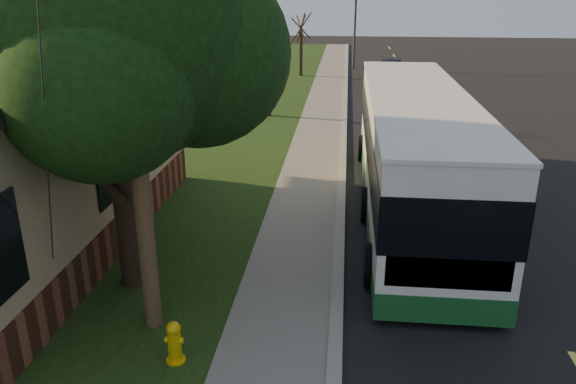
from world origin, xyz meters
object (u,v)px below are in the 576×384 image
at_px(utility_pole, 129,71).
at_px(transit_bus, 414,149).
at_px(bare_tree_near, 268,70).
at_px(distant_car, 389,69).
at_px(leafy_tree, 113,26).
at_px(bare_tree_far, 301,46).
at_px(traffic_signal, 355,23).
at_px(fire_hydrant, 174,342).

bearing_deg(utility_pole, transit_bus, 50.41).
height_order(bare_tree_near, transit_bus, bare_tree_near).
bearing_deg(transit_bus, distant_car, 87.86).
relative_size(utility_pole, leafy_tree, 1.16).
distance_m(utility_pole, leafy_tree, 1.94).
height_order(leafy_tree, transit_bus, leafy_tree).
bearing_deg(leafy_tree, bare_tree_far, 87.55).
bearing_deg(leafy_tree, distant_car, 75.19).
height_order(bare_tree_near, bare_tree_far, bare_tree_near).
height_order(bare_tree_near, traffic_signal, traffic_signal).
bearing_deg(traffic_signal, bare_tree_far, -131.19).
relative_size(bare_tree_far, distant_car, 0.91).
xyz_separation_m(transit_bus, distant_car, (0.80, 21.34, -0.97)).
distance_m(bare_tree_far, traffic_signal, 5.44).
height_order(leafy_tree, bare_tree_far, leafy_tree).
xyz_separation_m(fire_hydrant, transit_bus, (4.50, 7.29, 1.29)).
height_order(leafy_tree, distant_car, leafy_tree).
bearing_deg(utility_pole, bare_tree_near, 90.66).
bearing_deg(traffic_signal, bare_tree_near, -104.04).
height_order(fire_hydrant, distant_car, distant_car).
xyz_separation_m(bare_tree_far, traffic_signal, (3.50, 4.00, 1.16)).
xyz_separation_m(bare_tree_near, transit_bus, (5.40, -10.71, -0.43)).
xyz_separation_m(utility_pole, traffic_signal, (3.81, 33.01, -1.47)).
distance_m(bare_tree_near, distant_car, 12.38).
relative_size(traffic_signal, distant_car, 1.24).
height_order(utility_pole, leafy_tree, utility_pole).
height_order(traffic_signal, transit_bus, traffic_signal).
relative_size(utility_pole, bare_tree_near, 2.11).
bearing_deg(bare_tree_far, transit_bus, -77.81).
height_order(utility_pole, distant_car, utility_pole).
distance_m(leafy_tree, distant_car, 27.23).
relative_size(fire_hydrant, transit_bus, 0.06).
bearing_deg(fire_hydrant, leafy_tree, 120.67).
bearing_deg(distant_car, leafy_tree, -97.07).
relative_size(utility_pole, bare_tree_far, 2.25).
bearing_deg(transit_bus, bare_tree_near, 116.78).
bearing_deg(bare_tree_near, transit_bus, -63.22).
distance_m(fire_hydrant, bare_tree_far, 30.04).
xyz_separation_m(fire_hydrant, bare_tree_far, (-0.40, 30.00, 1.57)).
distance_m(bare_tree_near, traffic_signal, 16.52).
bearing_deg(transit_bus, bare_tree_far, 102.19).
xyz_separation_m(leafy_tree, transit_bus, (6.07, 4.64, -3.45)).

